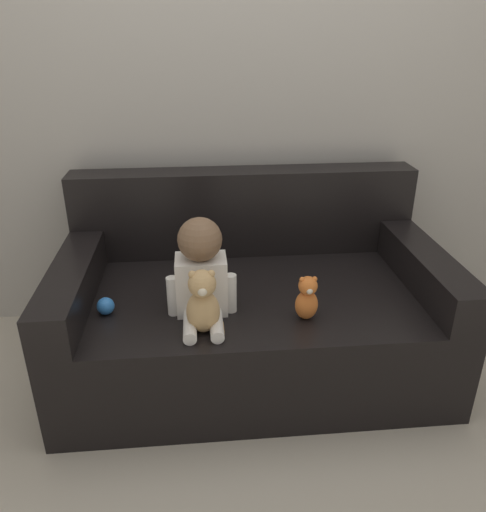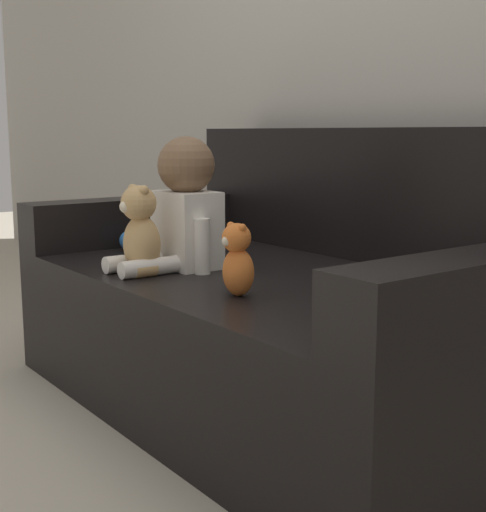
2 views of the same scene
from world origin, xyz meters
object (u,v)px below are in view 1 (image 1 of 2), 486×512
teddy_bear_brown (203,304)px  toy_ball (106,306)px  plush_toy_side (307,298)px  couch (251,305)px  person_baby (201,271)px

teddy_bear_brown → toy_ball: bearing=156.8°
teddy_bear_brown → toy_ball: 0.44m
toy_ball → plush_toy_side: bearing=-8.1°
couch → toy_ball: bearing=-159.4°
couch → plush_toy_side: 0.46m
teddy_bear_brown → plush_toy_side: size_ratio=1.39×
plush_toy_side → toy_ball: bearing=171.9°
teddy_bear_brown → plush_toy_side: bearing=7.6°
couch → teddy_bear_brown: 0.53m
person_baby → plush_toy_side: size_ratio=2.13×
couch → plush_toy_side: size_ratio=8.94×
plush_toy_side → toy_ball: (-0.81, 0.12, -0.06)m
person_baby → plush_toy_side: 0.44m
teddy_bear_brown → plush_toy_side: 0.42m
couch → toy_ball: 0.69m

